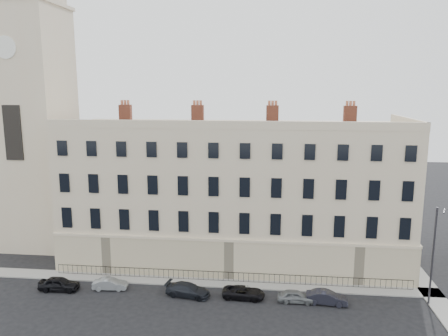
% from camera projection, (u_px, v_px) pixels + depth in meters
% --- Properties ---
extents(ground, '(160.00, 160.00, 0.00)m').
position_uv_depth(ground, '(292.00, 313.00, 37.05)').
color(ground, black).
rests_on(ground, ground).
extents(terrace, '(36.22, 12.22, 17.00)m').
position_uv_depth(terrace, '(235.00, 192.00, 47.99)').
color(terrace, beige).
rests_on(terrace, ground).
extents(church_tower, '(8.00, 8.13, 44.00)m').
position_uv_depth(church_tower, '(30.00, 89.00, 50.45)').
color(church_tower, beige).
rests_on(church_tower, ground).
extents(pavement_terrace, '(48.00, 2.00, 0.12)m').
position_uv_depth(pavement_terrace, '(188.00, 281.00, 42.98)').
color(pavement_terrace, gray).
rests_on(pavement_terrace, ground).
extents(pavement_east_return, '(2.00, 24.00, 0.12)m').
position_uv_depth(pavement_east_return, '(420.00, 279.00, 43.48)').
color(pavement_east_return, gray).
rests_on(pavement_east_return, ground).
extents(railings, '(35.00, 0.04, 0.96)m').
position_uv_depth(railings, '(228.00, 277.00, 42.86)').
color(railings, black).
rests_on(railings, ground).
extents(car_a, '(3.84, 1.69, 1.29)m').
position_uv_depth(car_a, '(59.00, 284.00, 41.13)').
color(car_a, black).
rests_on(car_a, ground).
extents(car_b, '(3.32, 1.43, 1.06)m').
position_uv_depth(car_b, '(110.00, 284.00, 41.33)').
color(car_b, gray).
rests_on(car_b, ground).
extents(car_c, '(4.36, 2.36, 1.20)m').
position_uv_depth(car_c, '(188.00, 290.00, 39.99)').
color(car_c, black).
rests_on(car_c, ground).
extents(car_d, '(3.93, 1.95, 1.07)m').
position_uv_depth(car_d, '(244.00, 292.00, 39.63)').
color(car_d, black).
rests_on(car_d, ground).
extents(car_e, '(3.24, 1.33, 1.10)m').
position_uv_depth(car_e, '(296.00, 296.00, 38.87)').
color(car_e, slate).
rests_on(car_e, ground).
extents(car_f, '(3.71, 1.60, 1.19)m').
position_uv_depth(car_f, '(327.00, 298.00, 38.55)').
color(car_f, black).
rests_on(car_f, ground).
extents(streetlamp, '(0.88, 1.82, 8.89)m').
position_uv_depth(streetlamp, '(434.00, 252.00, 37.51)').
color(streetlamp, '#333237').
rests_on(streetlamp, ground).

